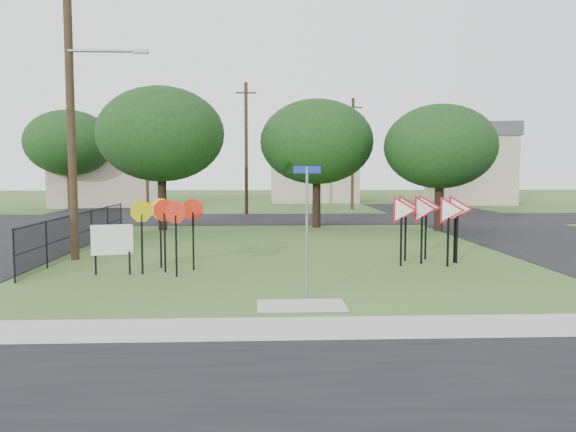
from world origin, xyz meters
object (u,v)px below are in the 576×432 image
object	(u,v)px
stop_sign_cluster	(167,217)
info_board	(112,241)
street_name_sign	(307,223)
yield_sign_cluster	(431,212)

from	to	relation	value
stop_sign_cluster	info_board	world-z (taller)	stop_sign_cluster
street_name_sign	stop_sign_cluster	bearing A→B (deg)	138.94
stop_sign_cluster	yield_sign_cluster	distance (m)	8.46
stop_sign_cluster	yield_sign_cluster	xyz separation A→B (m)	(8.37, 1.26, 0.04)
street_name_sign	yield_sign_cluster	xyz separation A→B (m)	(4.45, 4.68, -0.11)
yield_sign_cluster	stop_sign_cluster	bearing A→B (deg)	-171.44
street_name_sign	stop_sign_cluster	size ratio (longest dim) A/B	1.43
street_name_sign	info_board	bearing A→B (deg)	150.73
street_name_sign	yield_sign_cluster	distance (m)	6.45
yield_sign_cluster	info_board	xyz separation A→B (m)	(-9.91, -1.61, -0.71)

